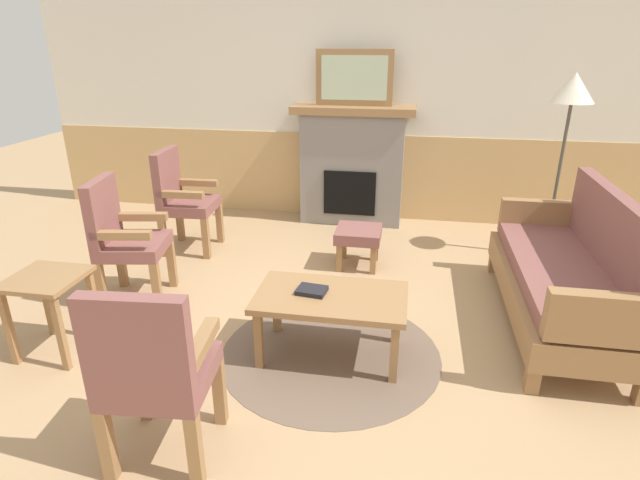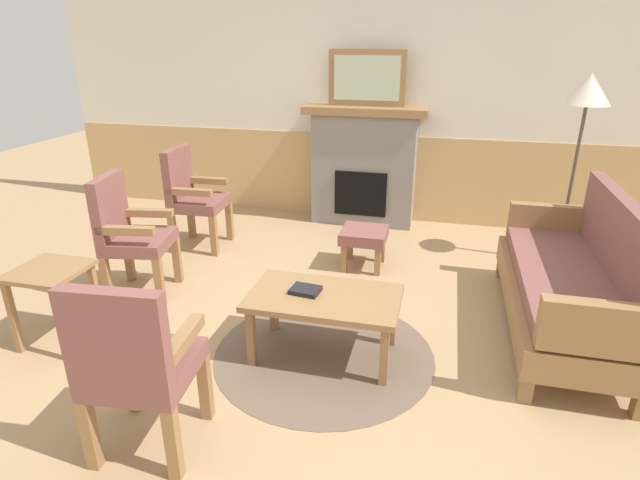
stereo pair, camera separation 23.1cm
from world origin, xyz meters
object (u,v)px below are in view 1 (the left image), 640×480
armchair_front_left (153,368)px  framed_picture (354,78)px  book_on_table (312,290)px  armchair_near_fireplace (123,235)px  floor_lamp_by_couch (572,100)px  footstool (358,237)px  coffee_table (331,302)px  armchair_by_window_left (182,196)px  couch (567,275)px  side_table (48,293)px  fireplace (352,164)px

armchair_front_left → framed_picture: bearing=82.5°
framed_picture → armchair_front_left: size_ratio=0.82×
framed_picture → book_on_table: 2.85m
armchair_near_fireplace → floor_lamp_by_couch: (3.47, 1.49, 0.91)m
floor_lamp_by_couch → footstool: bearing=-162.5°
footstool → armchair_near_fireplace: size_ratio=0.41×
coffee_table → armchair_by_window_left: armchair_by_window_left is taller
couch → armchair_front_left: (-2.25, -1.71, 0.14)m
coffee_table → side_table: 1.81m
couch → armchair_front_left: same height
side_table → floor_lamp_by_couch: bearing=32.4°
framed_picture → armchair_near_fireplace: (-1.52, -2.14, -1.02)m
coffee_table → armchair_near_fireplace: armchair_near_fireplace is taller
floor_lamp_by_couch → coffee_table: bearing=-131.8°
fireplace → side_table: (-1.61, -2.91, -0.22)m
floor_lamp_by_couch → armchair_by_window_left: bearing=-172.7°
book_on_table → footstool: bearing=84.0°
coffee_table → footstool: (0.02, 1.43, -0.10)m
couch → armchair_by_window_left: 3.39m
armchair_near_fireplace → fireplace: bearing=54.7°
framed_picture → side_table: size_ratio=1.45×
fireplace → couch: 2.65m
armchair_front_left → side_table: size_ratio=1.78×
framed_picture → armchair_near_fireplace: bearing=-125.3°
couch → floor_lamp_by_couch: bearing=81.9°
couch → side_table: couch is taller
coffee_table → book_on_table: book_on_table is taller
armchair_by_window_left → armchair_front_left: size_ratio=1.00×
couch → side_table: size_ratio=3.27×
framed_picture → floor_lamp_by_couch: 2.06m
book_on_table → armchair_front_left: size_ratio=0.19×
framed_picture → book_on_table: framed_picture is taller
framed_picture → armchair_by_window_left: framed_picture is taller
couch → armchair_front_left: size_ratio=1.84×
armchair_by_window_left → floor_lamp_by_couch: size_ratio=0.58×
fireplace → couch: fireplace is taller
armchair_near_fireplace → book_on_table: bearing=-17.1°
coffee_table → side_table: side_table is taller
fireplace → book_on_table: fireplace is taller
armchair_front_left → floor_lamp_by_couch: bearing=51.1°
armchair_front_left → floor_lamp_by_couch: 3.99m
armchair_front_left → side_table: 1.36m
footstool → fireplace: bearing=99.9°
footstool → armchair_by_window_left: size_ratio=0.41×
footstool → couch: bearing=-26.0°
armchair_near_fireplace → floor_lamp_by_couch: floor_lamp_by_couch is taller
framed_picture → footstool: 1.77m
book_on_table → armchair_by_window_left: size_ratio=0.19×
book_on_table → floor_lamp_by_couch: size_ratio=0.11×
footstool → floor_lamp_by_couch: bearing=17.5°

